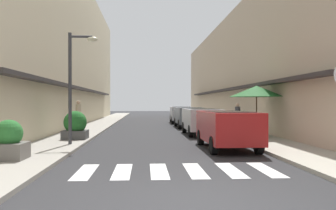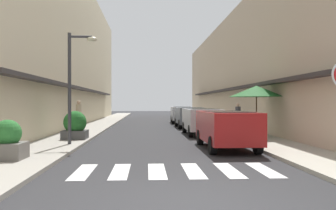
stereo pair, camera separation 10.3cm
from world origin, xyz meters
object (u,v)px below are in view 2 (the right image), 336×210
cafe_umbrella (256,91)px  planter_corner (8,142)px  pedestrian_walking_near (238,116)px  pedestrian_walking_far (79,114)px  parked_car_far (189,115)px  street_lamp (75,75)px  parked_car_distant (182,113)px  parked_car_near (226,125)px  parked_car_mid (202,118)px  planter_midblock (75,126)px

cafe_umbrella → planter_corner: size_ratio=2.29×
cafe_umbrella → pedestrian_walking_near: 5.04m
cafe_umbrella → pedestrian_walking_far: size_ratio=1.48×
planter_corner → pedestrian_walking_near: 15.06m
parked_car_far → street_lamp: 12.74m
planter_corner → parked_car_distant: bearing=70.8°
parked_car_distant → pedestrian_walking_near: bearing=-73.8°
pedestrian_walking_near → pedestrian_walking_far: bearing=-91.2°
street_lamp → pedestrian_walking_far: bearing=99.5°
parked_car_near → parked_car_mid: same height
cafe_umbrella → parked_car_near: bearing=-122.0°
parked_car_mid → parked_car_distant: bearing=90.0°
parked_car_far → parked_car_near: bearing=-90.0°
planter_midblock → pedestrian_walking_near: size_ratio=0.78×
street_lamp → cafe_umbrella: (8.33, 2.66, -0.58)m
parked_car_distant → parked_car_far: bearing=-90.0°
parked_car_near → street_lamp: (-5.98, 1.10, 2.01)m
parked_car_mid → street_lamp: bearing=-139.3°
planter_corner → pedestrian_walking_far: (-0.07, 11.44, 0.45)m
parked_car_far → planter_corner: (-7.17, -14.96, -0.28)m
parked_car_mid → pedestrian_walking_near: 3.57m
parked_car_distant → street_lamp: (-5.98, -16.74, 2.01)m
parked_car_far → cafe_umbrella: size_ratio=1.65×
street_lamp → pedestrian_walking_near: 11.62m
parked_car_mid → planter_midblock: size_ratio=3.34×
cafe_umbrella → pedestrian_walking_far: bearing=153.0°
parked_car_near → parked_car_far: size_ratio=0.99×
street_lamp → planter_midblock: 3.08m
pedestrian_walking_far → planter_corner: bearing=159.2°
street_lamp → parked_car_near: bearing=-10.5°
pedestrian_walking_near → planter_corner: bearing=-41.7°
parked_car_far → planter_midblock: bearing=-125.5°
parked_car_near → parked_car_mid: bearing=90.0°
street_lamp → planter_midblock: street_lamp is taller
parked_car_far → pedestrian_walking_far: (-7.24, -3.52, 0.17)m
parked_car_mid → cafe_umbrella: 3.71m
planter_midblock → pedestrian_walking_far: size_ratio=0.71×
parked_car_mid → planter_midblock: 7.08m
parked_car_near → cafe_umbrella: cafe_umbrella is taller
parked_car_distant → pedestrian_walking_near: size_ratio=2.52×
street_lamp → cafe_umbrella: size_ratio=1.67×
parked_car_near → street_lamp: 6.40m
street_lamp → pedestrian_walking_near: (8.65, 7.50, -1.95)m
parked_car_mid → planter_corner: size_ratio=3.69×
parked_car_distant → parked_car_near: bearing=-90.0°
parked_car_mid → cafe_umbrella: cafe_umbrella is taller
pedestrian_walking_near → pedestrian_walking_far: pedestrian_walking_far is taller
parked_car_far → cafe_umbrella: bearing=-74.4°
parked_car_mid → street_lamp: street_lamp is taller
parked_car_near → pedestrian_walking_far: pedestrian_walking_far is taller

